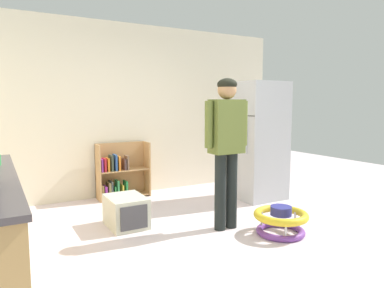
{
  "coord_description": "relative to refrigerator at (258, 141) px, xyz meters",
  "views": [
    {
      "loc": [
        -2.03,
        -3.1,
        1.46
      ],
      "look_at": [
        -0.1,
        0.31,
        1.01
      ],
      "focal_mm": 33.12,
      "sensor_mm": 36.0,
      "label": 1
    }
  ],
  "objects": [
    {
      "name": "back_wall",
      "position": [
        -1.5,
        1.24,
        0.46
      ],
      "size": [
        5.2,
        0.06,
        2.7
      ],
      "primitive_type": "cube",
      "color": "beige",
      "rests_on": "ground"
    },
    {
      "name": "refrigerator",
      "position": [
        0.0,
        0.0,
        0.0
      ],
      "size": [
        0.73,
        0.68,
        1.78
      ],
      "color": "#B7BABF",
      "rests_on": "ground"
    },
    {
      "name": "ground_plane",
      "position": [
        -1.5,
        -1.09,
        -0.89
      ],
      "size": [
        12.0,
        12.0,
        0.0
      ],
      "primitive_type": "plane",
      "color": "silver",
      "rests_on": "ground"
    },
    {
      "name": "pet_carrier",
      "position": [
        -2.2,
        -0.24,
        -0.71
      ],
      "size": [
        0.42,
        0.55,
        0.36
      ],
      "color": "beige",
      "rests_on": "ground"
    },
    {
      "name": "baby_walker",
      "position": [
        -0.79,
        -1.35,
        -0.73
      ],
      "size": [
        0.6,
        0.6,
        0.32
      ],
      "color": "purple",
      "rests_on": "ground"
    },
    {
      "name": "standing_person",
      "position": [
        -1.21,
        -0.89,
        0.17
      ],
      "size": [
        0.57,
        0.23,
        1.74
      ],
      "color": "black",
      "rests_on": "ground"
    },
    {
      "name": "bookshelf",
      "position": [
        -1.86,
        1.05,
        -0.52
      ],
      "size": [
        0.8,
        0.28,
        0.85
      ],
      "color": "tan",
      "rests_on": "ground"
    }
  ]
}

